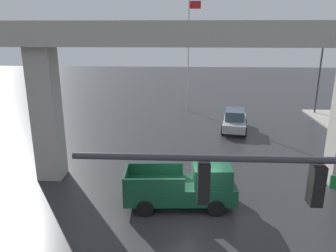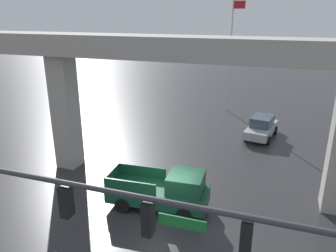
% 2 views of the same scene
% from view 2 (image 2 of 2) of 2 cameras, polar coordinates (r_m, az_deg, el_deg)
% --- Properties ---
extents(ground_plane, '(120.00, 120.00, 0.00)m').
position_cam_2_polar(ground_plane, '(16.75, -0.47, -15.57)').
color(ground_plane, '#2D2D30').
extents(elevated_overpass, '(57.72, 2.24, 8.39)m').
position_cam_2_polar(elevated_overpass, '(17.33, 3.48, 11.43)').
color(elevated_overpass, '#ADA89E').
rests_on(elevated_overpass, ground).
extents(pickup_truck, '(5.20, 2.31, 2.08)m').
position_cam_2_polar(pickup_truck, '(16.94, -0.78, -11.18)').
color(pickup_truck, '#14472D').
rests_on(pickup_truck, ground).
extents(sedan_silver, '(2.49, 4.53, 1.72)m').
position_cam_2_polar(sedan_silver, '(27.35, 15.92, -0.14)').
color(sedan_silver, '#A8AAAF').
rests_on(sedan_silver, ground).
extents(flagpole, '(1.16, 0.12, 10.70)m').
position_cam_2_polar(flagpole, '(33.07, 10.97, 12.93)').
color(flagpole, silver).
rests_on(flagpole, ground).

